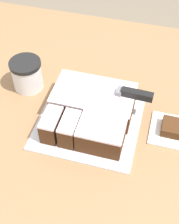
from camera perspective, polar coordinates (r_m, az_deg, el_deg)
countertop at (r=1.32m, az=2.45°, el=-14.23°), size 1.40×1.10×0.90m
cake_board at (r=0.94m, az=0.00°, el=-1.61°), size 0.30×0.30×0.01m
cake at (r=0.91m, az=0.25°, el=0.10°), size 0.24×0.24×0.07m
knife at (r=0.91m, az=6.32°, el=3.62°), size 0.28×0.04×0.02m
coffee_cup at (r=1.03m, az=-11.36°, el=6.74°), size 0.10×0.10×0.10m
paper_napkin at (r=0.95m, az=14.76°, el=-3.40°), size 0.13×0.13×0.01m
brownie at (r=0.93m, az=14.96°, el=-2.76°), size 0.06×0.06×0.03m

